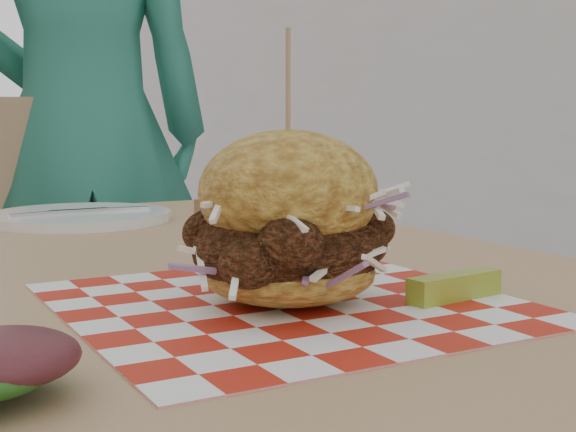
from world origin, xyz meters
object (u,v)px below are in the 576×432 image
patio_table (178,335)px  sandwich (288,228)px  patio_chair (19,276)px  diner (82,130)px

patio_table → sandwich: sandwich is taller
patio_chair → sandwich: bearing=-78.6°
patio_table → patio_chair: 1.04m
diner → sandwich: (-0.18, -1.34, -0.06)m
patio_chair → patio_table: bearing=-79.4°
diner → patio_table: diner is taller
diner → sandwich: 1.36m
sandwich → diner: bearing=82.2°
diner → patio_table: size_ratio=1.46×
diner → patio_chair: size_ratio=1.84×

